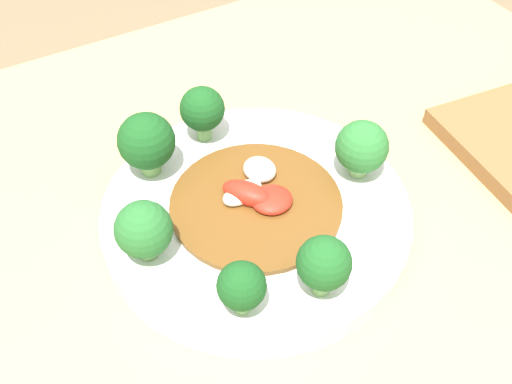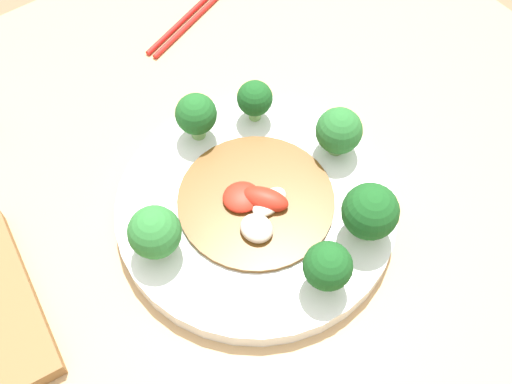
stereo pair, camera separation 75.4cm
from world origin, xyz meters
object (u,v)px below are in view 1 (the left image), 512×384
at_px(broccoli_northeast, 242,287).
at_px(broccoli_south, 202,110).
at_px(broccoli_southeast, 146,142).
at_px(broccoli_west, 362,147).
at_px(broccoli_east, 144,230).
at_px(plate, 256,214).
at_px(broccoli_north, 324,264).
at_px(stirfry_center, 256,198).

distance_m(broccoli_northeast, broccoli_south, 0.23).
distance_m(broccoli_southeast, broccoli_west, 0.22).
bearing_deg(broccoli_south, broccoli_northeast, 71.64).
relative_size(broccoli_southeast, broccoli_northeast, 1.30).
xyz_separation_m(broccoli_east, broccoli_northeast, (-0.05, 0.10, -0.00)).
bearing_deg(plate, broccoli_south, -90.91).
bearing_deg(plate, broccoli_east, 1.20).
relative_size(broccoli_north, broccoli_south, 0.97).
height_order(broccoli_west, broccoli_south, same).
xyz_separation_m(broccoli_east, broccoli_south, (-0.12, -0.12, 0.00)).
xyz_separation_m(plate, broccoli_southeast, (0.07, -0.10, 0.05)).
relative_size(broccoli_west, broccoli_northeast, 1.17).
height_order(broccoli_west, broccoli_northeast, broccoli_west).
bearing_deg(plate, broccoli_northeast, 54.38).
distance_m(broccoli_north, broccoli_west, 0.15).
height_order(plate, broccoli_southeast, broccoli_southeast).
relative_size(plate, broccoli_west, 4.82).
relative_size(broccoli_southeast, broccoli_west, 1.11).
relative_size(broccoli_east, broccoli_northeast, 1.13).
bearing_deg(broccoli_southeast, broccoli_east, 65.56).
xyz_separation_m(broccoli_east, broccoli_southeast, (-0.05, -0.10, 0.01)).
xyz_separation_m(broccoli_north, stirfry_center, (-0.00, -0.12, -0.03)).
distance_m(broccoli_east, stirfry_center, 0.12).
height_order(broccoli_north, stirfry_center, broccoli_north).
relative_size(broccoli_northeast, broccoli_south, 0.85).
bearing_deg(stirfry_center, plate, 58.22).
height_order(plate, broccoli_south, broccoli_south).
relative_size(broccoli_east, broccoli_south, 0.96).
xyz_separation_m(broccoli_west, stirfry_center, (0.11, -0.02, -0.03)).
relative_size(broccoli_north, broccoli_northeast, 1.13).
xyz_separation_m(broccoli_north, broccoli_west, (-0.12, -0.10, -0.00)).
xyz_separation_m(broccoli_northeast, stirfry_center, (-0.07, -0.10, -0.03)).
xyz_separation_m(plate, broccoli_east, (0.12, 0.00, 0.05)).
bearing_deg(broccoli_southeast, broccoli_north, 108.35).
distance_m(plate, broccoli_east, 0.13).
xyz_separation_m(plate, broccoli_west, (-0.12, 0.01, 0.05)).
distance_m(broccoli_north, broccoli_northeast, 0.07).
relative_size(plate, broccoli_east, 5.01).
relative_size(plate, stirfry_center, 1.80).
height_order(plate, broccoli_east, broccoli_east).
relative_size(plate, broccoli_north, 4.98).
distance_m(plate, stirfry_center, 0.02).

